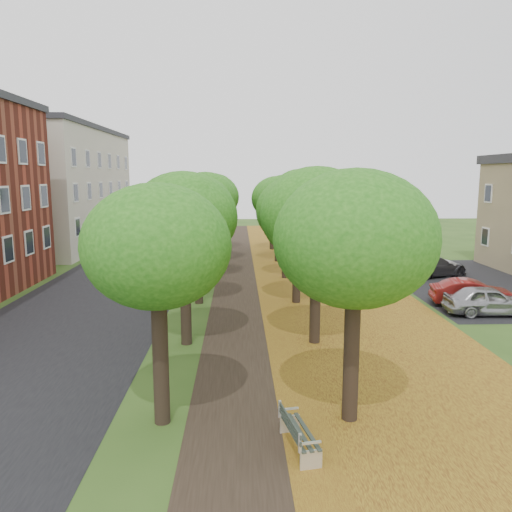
{
  "coord_description": "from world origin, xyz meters",
  "views": [
    {
      "loc": [
        -0.23,
        -11.95,
        6.22
      ],
      "look_at": [
        0.57,
        11.01,
        2.5
      ],
      "focal_mm": 35.0,
      "sensor_mm": 36.0,
      "label": 1
    }
  ],
  "objects": [
    {
      "name": "leaf_verge",
      "position": [
        5.0,
        15.0,
        0.01
      ],
      "size": [
        7.5,
        70.0,
        0.01
      ],
      "primitive_type": "cube",
      "color": "#AA851F",
      "rests_on": "ground"
    },
    {
      "name": "car_red",
      "position": [
        11.0,
        11.05,
        0.63
      ],
      "size": [
        4.01,
        2.0,
        1.26
      ],
      "primitive_type": "imported",
      "rotation": [
        0.0,
        0.0,
        1.39
      ],
      "color": "maroon",
      "rests_on": "ground"
    },
    {
      "name": "bench",
      "position": [
        1.08,
        -1.41,
        0.43
      ],
      "size": [
        0.82,
        1.81,
        0.83
      ],
      "rotation": [
        0.0,
        0.0,
        1.76
      ],
      "color": "#28322C",
      "rests_on": "ground"
    },
    {
      "name": "car_silver",
      "position": [
        11.0,
        9.51,
        0.66
      ],
      "size": [
        3.92,
        1.7,
        1.32
      ],
      "primitive_type": "imported",
      "rotation": [
        0.0,
        0.0,
        1.53
      ],
      "color": "#9E9DA2",
      "rests_on": "ground"
    },
    {
      "name": "parking_lot",
      "position": [
        13.5,
        16.0,
        0.0
      ],
      "size": [
        9.0,
        16.0,
        0.01
      ],
      "primitive_type": "cube",
      "color": "black",
      "rests_on": "ground"
    },
    {
      "name": "tree_row_west",
      "position": [
        -2.2,
        15.0,
        4.55
      ],
      "size": [
        3.85,
        33.85,
        6.22
      ],
      "color": "black",
      "rests_on": "ground"
    },
    {
      "name": "street_asphalt",
      "position": [
        -7.5,
        15.0,
        0.0
      ],
      "size": [
        8.0,
        70.0,
        0.01
      ],
      "primitive_type": "cube",
      "color": "black",
      "rests_on": "ground"
    },
    {
      "name": "footpath",
      "position": [
        0.0,
        15.0,
        0.0
      ],
      "size": [
        3.2,
        70.0,
        0.01
      ],
      "primitive_type": "cube",
      "color": "black",
      "rests_on": "ground"
    },
    {
      "name": "car_grey",
      "position": [
        11.92,
        18.21,
        0.64
      ],
      "size": [
        4.75,
        3.27,
        1.28
      ],
      "primitive_type": "imported",
      "rotation": [
        0.0,
        0.0,
        1.95
      ],
      "color": "#37363C",
      "rests_on": "ground"
    },
    {
      "name": "ground",
      "position": [
        0.0,
        0.0,
        0.0
      ],
      "size": [
        120.0,
        120.0,
        0.0
      ],
      "primitive_type": "plane",
      "color": "#2D4C19",
      "rests_on": "ground"
    },
    {
      "name": "tree_row_east",
      "position": [
        2.6,
        15.0,
        4.55
      ],
      "size": [
        3.85,
        33.85,
        6.22
      ],
      "color": "black",
      "rests_on": "ground"
    },
    {
      "name": "car_white",
      "position": [
        11.0,
        18.74,
        0.75
      ],
      "size": [
        5.74,
        3.34,
        1.5
      ],
      "primitive_type": "imported",
      "rotation": [
        0.0,
        0.0,
        1.73
      ],
      "color": "white",
      "rests_on": "ground"
    },
    {
      "name": "building_cream",
      "position": [
        -17.0,
        33.0,
        5.21
      ],
      "size": [
        10.3,
        20.3,
        10.4
      ],
      "color": "beige",
      "rests_on": "ground"
    }
  ]
}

